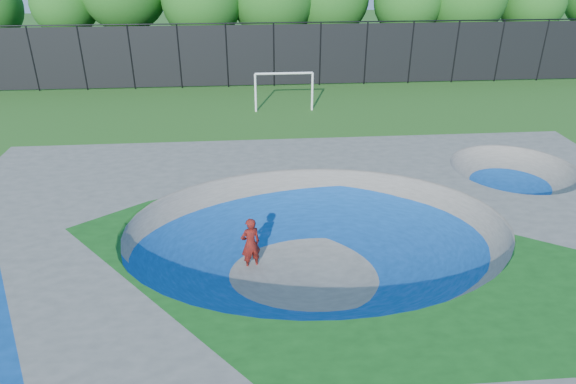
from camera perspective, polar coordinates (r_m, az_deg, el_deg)
name	(u,v)px	position (r m, az deg, el deg)	size (l,w,h in m)	color
ground	(315,270)	(15.26, 3.06, -8.65)	(120.00, 120.00, 0.00)	#225317
skate_deck	(316,248)	(14.84, 3.13, -6.27)	(22.00, 14.00, 1.50)	gray
skater	(251,244)	(14.93, -4.19, -5.75)	(0.60, 0.39, 1.65)	red
skateboard	(251,267)	(15.37, -4.09, -8.28)	(0.78, 0.22, 0.05)	black
soccer_goal	(284,84)	(28.92, -0.45, 11.88)	(3.28, 0.12, 2.17)	white
fence	(274,54)	(34.07, -1.58, 15.12)	(48.09, 0.09, 4.04)	black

